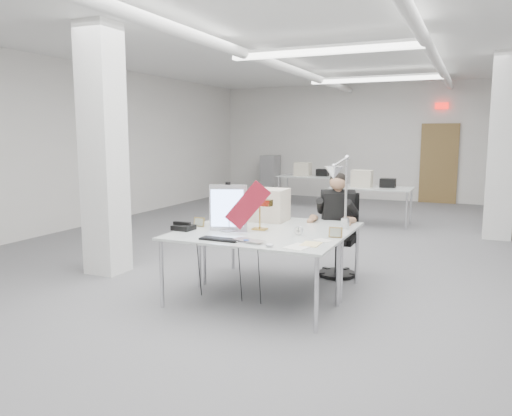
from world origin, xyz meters
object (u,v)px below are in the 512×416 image
(bankers_lamp, at_px, (260,215))
(laptop, at_px, (246,242))
(desk_main, at_px, (250,238))
(office_chair, at_px, (338,240))
(monitor, at_px, (228,208))
(architect_lamp, at_px, (340,196))
(desk_phone, at_px, (184,228))
(seated_person, at_px, (337,208))
(beige_monitor, at_px, (270,205))

(bankers_lamp, bearing_deg, laptop, -72.53)
(desk_main, bearing_deg, office_chair, 70.47)
(monitor, distance_m, architect_lamp, 1.23)
(desk_phone, bearing_deg, seated_person, 48.79)
(laptop, bearing_deg, desk_phone, 172.50)
(monitor, bearing_deg, desk_main, -50.88)
(bankers_lamp, distance_m, architect_lamp, 0.91)
(desk_main, relative_size, office_chair, 1.89)
(seated_person, bearing_deg, office_chair, 67.35)
(laptop, bearing_deg, seated_person, 87.81)
(seated_person, height_order, architect_lamp, architect_lamp)
(desk_main, height_order, laptop, laptop)
(office_chair, distance_m, laptop, 1.87)
(desk_phone, bearing_deg, laptop, -16.66)
(desk_phone, xyz_separation_m, beige_monitor, (0.65, 0.94, 0.17))
(architect_lamp, bearing_deg, beige_monitor, 142.68)
(laptop, relative_size, desk_phone, 1.51)
(desk_main, height_order, bankers_lamp, bankers_lamp)
(monitor, height_order, laptop, monitor)
(laptop, relative_size, beige_monitor, 0.79)
(laptop, height_order, desk_phone, desk_phone)
(monitor, height_order, beige_monitor, monitor)
(architect_lamp, bearing_deg, laptop, -144.08)
(beige_monitor, bearing_deg, laptop, -79.26)
(desk_main, relative_size, desk_phone, 8.26)
(bankers_lamp, bearing_deg, seated_person, 64.61)
(beige_monitor, bearing_deg, desk_phone, -126.04)
(office_chair, relative_size, desk_phone, 4.38)
(office_chair, relative_size, laptop, 2.90)
(laptop, xyz_separation_m, architect_lamp, (0.70, 0.90, 0.39))
(laptop, relative_size, bankers_lamp, 0.98)
(seated_person, relative_size, beige_monitor, 2.18)
(monitor, xyz_separation_m, desk_phone, (-0.48, -0.16, -0.23))
(office_chair, bearing_deg, architect_lamp, -97.20)
(bankers_lamp, xyz_separation_m, desk_phone, (-0.77, -0.36, -0.14))
(office_chair, distance_m, seated_person, 0.43)
(beige_monitor, height_order, architect_lamp, architect_lamp)
(office_chair, xyz_separation_m, seated_person, (0.00, -0.05, 0.42))
(desk_main, relative_size, architect_lamp, 2.24)
(bankers_lamp, bearing_deg, beige_monitor, 106.53)
(office_chair, bearing_deg, monitor, -147.50)
(desk_main, xyz_separation_m, beige_monitor, (-0.19, 1.01, 0.21))
(monitor, height_order, architect_lamp, architect_lamp)
(desk_main, distance_m, bankers_lamp, 0.46)
(office_chair, height_order, seated_person, seated_person)
(seated_person, xyz_separation_m, architect_lamp, (0.25, -0.84, 0.26))
(seated_person, distance_m, beige_monitor, 0.87)
(desk_main, distance_m, laptop, 0.29)
(desk_main, height_order, architect_lamp, architect_lamp)
(laptop, xyz_separation_m, beige_monitor, (-0.28, 1.28, 0.18))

